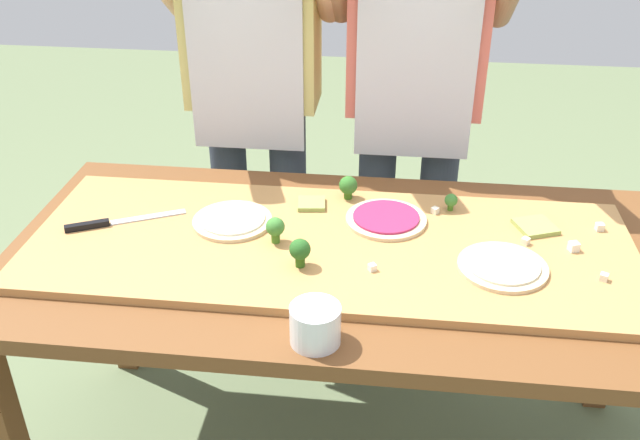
{
  "coord_description": "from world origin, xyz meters",
  "views": [
    {
      "loc": [
        0.1,
        -1.46,
        1.7
      ],
      "look_at": [
        -0.08,
        0.03,
        0.83
      ],
      "focal_mm": 39.67,
      "sensor_mm": 36.0,
      "label": 1
    }
  ],
  "objects_px": {
    "pizza_whole_white_garlic": "(232,220)",
    "cook_left": "(253,73)",
    "cheese_crumble_d": "(435,210)",
    "pizza_whole_beet_magenta": "(386,219)",
    "chefs_knife": "(109,222)",
    "flour_cup": "(315,327)",
    "pizza_slice_near_left": "(535,227)",
    "cheese_crumble_b": "(604,277)",
    "pizza_slice_center": "(311,204)",
    "cheese_crumble_a": "(526,241)",
    "cheese_crumble_f": "(372,267)",
    "cheese_crumble_c": "(600,227)",
    "broccoli_floret_back_left": "(348,186)",
    "cheese_crumble_e": "(574,247)",
    "broccoli_floret_center_right": "(451,201)",
    "cook_right": "(415,79)",
    "pizza_whole_cheese_artichoke": "(503,266)",
    "broccoli_floret_front_mid": "(300,250)",
    "prep_table": "(349,284)",
    "broccoli_floret_back_mid": "(275,228)"
  },
  "relations": [
    {
      "from": "broccoli_floret_front_mid",
      "to": "cheese_crumble_b",
      "type": "relative_size",
      "value": 4.17
    },
    {
      "from": "broccoli_floret_center_right",
      "to": "cheese_crumble_e",
      "type": "distance_m",
      "value": 0.33
    },
    {
      "from": "cheese_crumble_d",
      "to": "pizza_whole_beet_magenta",
      "type": "bearing_deg",
      "value": -155.63
    },
    {
      "from": "cheese_crumble_a",
      "to": "cheese_crumble_b",
      "type": "relative_size",
      "value": 0.99
    },
    {
      "from": "pizza_whole_white_garlic",
      "to": "cheese_crumble_d",
      "type": "distance_m",
      "value": 0.53
    },
    {
      "from": "cook_right",
      "to": "broccoli_floret_back_left",
      "type": "bearing_deg",
      "value": -114.65
    },
    {
      "from": "pizza_whole_white_garlic",
      "to": "cheese_crumble_b",
      "type": "relative_size",
      "value": 12.01
    },
    {
      "from": "cheese_crumble_c",
      "to": "cheese_crumble_d",
      "type": "height_order",
      "value": "cheese_crumble_c"
    },
    {
      "from": "cheese_crumble_c",
      "to": "cheese_crumble_e",
      "type": "xyz_separation_m",
      "value": [
        -0.08,
        -0.11,
        0.0
      ]
    },
    {
      "from": "pizza_slice_near_left",
      "to": "flour_cup",
      "type": "height_order",
      "value": "flour_cup"
    },
    {
      "from": "pizza_whole_white_garlic",
      "to": "broccoli_floret_back_left",
      "type": "bearing_deg",
      "value": 30.43
    },
    {
      "from": "cheese_crumble_b",
      "to": "broccoli_floret_front_mid",
      "type": "bearing_deg",
      "value": -178.11
    },
    {
      "from": "pizza_whole_beet_magenta",
      "to": "cook_left",
      "type": "xyz_separation_m",
      "value": [
        -0.44,
        0.48,
        0.22
      ]
    },
    {
      "from": "pizza_slice_near_left",
      "to": "cook_left",
      "type": "bearing_deg",
      "value": 150.08
    },
    {
      "from": "cheese_crumble_b",
      "to": "cheese_crumble_d",
      "type": "distance_m",
      "value": 0.46
    },
    {
      "from": "broccoli_floret_center_right",
      "to": "cook_left",
      "type": "distance_m",
      "value": 0.75
    },
    {
      "from": "pizza_whole_cheese_artichoke",
      "to": "pizza_slice_center",
      "type": "height_order",
      "value": "pizza_whole_cheese_artichoke"
    },
    {
      "from": "pizza_whole_beet_magenta",
      "to": "flour_cup",
      "type": "bearing_deg",
      "value": -105.12
    },
    {
      "from": "cheese_crumble_b",
      "to": "chefs_knife",
      "type": "bearing_deg",
      "value": 174.75
    },
    {
      "from": "pizza_slice_center",
      "to": "cheese_crumble_c",
      "type": "distance_m",
      "value": 0.74
    },
    {
      "from": "pizza_slice_near_left",
      "to": "pizza_slice_center",
      "type": "height_order",
      "value": "same"
    },
    {
      "from": "pizza_slice_near_left",
      "to": "pizza_slice_center",
      "type": "relative_size",
      "value": 1.26
    },
    {
      "from": "cheese_crumble_d",
      "to": "prep_table",
      "type": "bearing_deg",
      "value": -138.79
    },
    {
      "from": "pizza_whole_beet_magenta",
      "to": "cheese_crumble_b",
      "type": "bearing_deg",
      "value": -22.67
    },
    {
      "from": "pizza_whole_cheese_artichoke",
      "to": "pizza_slice_near_left",
      "type": "height_order",
      "value": "pizza_whole_cheese_artichoke"
    },
    {
      "from": "cheese_crumble_d",
      "to": "flour_cup",
      "type": "relative_size",
      "value": 0.16
    },
    {
      "from": "pizza_slice_center",
      "to": "broccoli_floret_back_mid",
      "type": "distance_m",
      "value": 0.21
    },
    {
      "from": "flour_cup",
      "to": "cook_right",
      "type": "bearing_deg",
      "value": 78.94
    },
    {
      "from": "cheese_crumble_a",
      "to": "cheese_crumble_d",
      "type": "bearing_deg",
      "value": 149.3
    },
    {
      "from": "broccoli_floret_center_right",
      "to": "cheese_crumble_b",
      "type": "distance_m",
      "value": 0.44
    },
    {
      "from": "cook_left",
      "to": "cook_right",
      "type": "bearing_deg",
      "value": 0.0
    },
    {
      "from": "chefs_knife",
      "to": "cheese_crumble_c",
      "type": "relative_size",
      "value": 15.12
    },
    {
      "from": "cheese_crumble_f",
      "to": "flour_cup",
      "type": "distance_m",
      "value": 0.26
    },
    {
      "from": "pizza_slice_center",
      "to": "pizza_whole_beet_magenta",
      "type": "bearing_deg",
      "value": -16.3
    },
    {
      "from": "chefs_knife",
      "to": "cook_right",
      "type": "distance_m",
      "value": 0.98
    },
    {
      "from": "chefs_knife",
      "to": "pizza_whole_beet_magenta",
      "type": "relative_size",
      "value": 1.35
    },
    {
      "from": "cheese_crumble_a",
      "to": "cheese_crumble_e",
      "type": "height_order",
      "value": "cheese_crumble_e"
    },
    {
      "from": "pizza_whole_white_garlic",
      "to": "cheese_crumble_c",
      "type": "xyz_separation_m",
      "value": [
        0.93,
        0.07,
        0.0
      ]
    },
    {
      "from": "cheese_crumble_b",
      "to": "cheese_crumble_e",
      "type": "relative_size",
      "value": 0.78
    },
    {
      "from": "pizza_whole_white_garlic",
      "to": "cook_left",
      "type": "bearing_deg",
      "value": 94.58
    },
    {
      "from": "broccoli_floret_back_left",
      "to": "pizza_slice_near_left",
      "type": "bearing_deg",
      "value": -12.33
    },
    {
      "from": "chefs_knife",
      "to": "flour_cup",
      "type": "distance_m",
      "value": 0.69
    },
    {
      "from": "broccoli_floret_center_right",
      "to": "cheese_crumble_f",
      "type": "relative_size",
      "value": 2.91
    },
    {
      "from": "pizza_slice_center",
      "to": "cheese_crumble_b",
      "type": "distance_m",
      "value": 0.75
    },
    {
      "from": "broccoli_floret_back_mid",
      "to": "cheese_crumble_d",
      "type": "relative_size",
      "value": 4.08
    },
    {
      "from": "pizza_slice_center",
      "to": "cheese_crumble_a",
      "type": "xyz_separation_m",
      "value": [
        0.55,
        -0.13,
        0.0
      ]
    },
    {
      "from": "cheese_crumble_a",
      "to": "cheese_crumble_d",
      "type": "xyz_separation_m",
      "value": [
        -0.22,
        0.13,
        -0.0
      ]
    },
    {
      "from": "pizza_whole_white_garlic",
      "to": "cook_left",
      "type": "xyz_separation_m",
      "value": [
        -0.04,
        0.53,
        0.22
      ]
    },
    {
      "from": "broccoli_floret_back_mid",
      "to": "cheese_crumble_a",
      "type": "relative_size",
      "value": 4.0
    },
    {
      "from": "cheese_crumble_d",
      "to": "broccoli_floret_center_right",
      "type": "bearing_deg",
      "value": 28.55
    }
  ]
}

